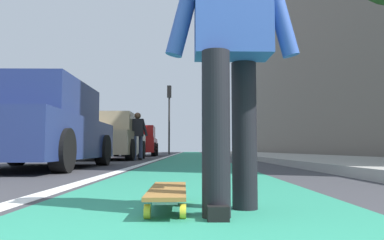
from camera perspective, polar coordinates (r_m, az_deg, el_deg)
name	(u,v)px	position (r m, az deg, el deg)	size (l,w,h in m)	color
ground_plane	(192,161)	(11.05, -0.03, -6.09)	(80.00, 80.00, 0.00)	#38383D
bike_lane_paint	(192,155)	(25.04, -0.07, -5.13)	(56.00, 1.91, 0.00)	#288466
lane_stripe_white	(171,155)	(21.07, -3.07, -5.26)	(52.00, 0.16, 0.01)	silver
sidewalk_curb	(262,155)	(19.36, 10.28, -5.09)	(52.00, 3.20, 0.13)	#9E9B93
building_facade	(292,66)	(24.37, 14.58, 7.73)	(40.00, 1.20, 10.76)	slate
skateboard	(168,192)	(2.18, -3.59, -10.60)	(0.84, 0.22, 0.11)	yellow
skater_person	(232,36)	(2.12, 5.87, 12.32)	(0.46, 0.72, 1.64)	black
parked_car_near	(35,128)	(7.19, -22.18, -1.05)	(4.25, 2.04, 1.48)	navy
parked_car_mid	(109,138)	(13.02, -12.17, -2.59)	(4.24, 2.02, 1.48)	tan
parked_car_far	(138,142)	(19.75, -8.05, -3.20)	(4.17, 2.13, 1.49)	maroon
traffic_light	(169,107)	(25.95, -3.39, 1.92)	(0.33, 0.28, 4.62)	#2D2D2D
pedestrian_distant	(138,133)	(12.21, -8.04, -1.89)	(0.42, 0.65, 1.49)	#384260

